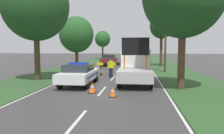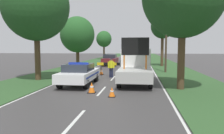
% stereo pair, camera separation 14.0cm
% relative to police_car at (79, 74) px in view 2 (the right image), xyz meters
% --- Properties ---
extents(ground_plane, '(160.00, 160.00, 0.00)m').
position_rel_police_car_xyz_m(ground_plane, '(1.86, 0.93, -0.75)').
color(ground_plane, '#3D3A3A').
extents(lane_markings, '(7.33, 66.29, 0.01)m').
position_rel_police_car_xyz_m(lane_markings, '(1.86, 13.93, -0.75)').
color(lane_markings, silver).
rests_on(lane_markings, ground).
extents(grass_verge_left, '(4.33, 120.00, 0.03)m').
position_rel_police_car_xyz_m(grass_verge_left, '(-4.02, 20.93, -0.74)').
color(grass_verge_left, '#2D5128').
rests_on(grass_verge_left, ground).
extents(grass_verge_right, '(4.33, 120.00, 0.03)m').
position_rel_police_car_xyz_m(grass_verge_right, '(7.74, 20.93, -0.74)').
color(grass_verge_right, '#2D5128').
rests_on(grass_verge_right, ground).
extents(police_car, '(1.90, 4.79, 1.52)m').
position_rel_police_car_xyz_m(police_car, '(0.00, 0.00, 0.00)').
color(police_car, white).
rests_on(police_car, ground).
extents(work_truck, '(2.15, 5.39, 3.13)m').
position_rel_police_car_xyz_m(work_truck, '(3.72, 1.42, 0.39)').
color(work_truck, white).
rests_on(work_truck, ground).
extents(road_barrier, '(3.48, 0.08, 1.17)m').
position_rel_police_car_xyz_m(road_barrier, '(1.98, 4.96, 0.23)').
color(road_barrier, black).
rests_on(road_barrier, ground).
extents(police_officer, '(0.57, 0.36, 1.59)m').
position_rel_police_car_xyz_m(police_officer, '(1.63, 3.94, 0.19)').
color(police_officer, '#191E38').
rests_on(police_officer, ground).
extents(pedestrian_civilian, '(0.63, 0.40, 1.75)m').
position_rel_police_car_xyz_m(pedestrian_civilian, '(2.62, 4.51, 0.27)').
color(pedestrian_civilian, '#191E38').
rests_on(pedestrian_civilian, ground).
extents(traffic_cone_near_police, '(0.43, 0.43, 0.60)m').
position_rel_police_car_xyz_m(traffic_cone_near_police, '(1.40, -2.48, -0.46)').
color(traffic_cone_near_police, black).
rests_on(traffic_cone_near_police, ground).
extents(traffic_cone_centre_front, '(0.45, 0.45, 0.62)m').
position_rel_police_car_xyz_m(traffic_cone_centre_front, '(4.20, 5.94, -0.45)').
color(traffic_cone_centre_front, black).
rests_on(traffic_cone_centre_front, ground).
extents(traffic_cone_near_truck, '(0.37, 0.37, 0.51)m').
position_rel_police_car_xyz_m(traffic_cone_near_truck, '(2.64, -3.32, -0.50)').
color(traffic_cone_near_truck, black).
rests_on(traffic_cone_near_truck, ground).
extents(traffic_cone_behind_barrier, '(0.39, 0.39, 0.54)m').
position_rel_police_car_xyz_m(traffic_cone_behind_barrier, '(-0.97, 3.25, -0.49)').
color(traffic_cone_behind_barrier, black).
rests_on(traffic_cone_behind_barrier, ground).
extents(traffic_cone_lane_edge, '(0.42, 0.42, 0.58)m').
position_rel_police_car_xyz_m(traffic_cone_lane_edge, '(0.49, 5.60, -0.47)').
color(traffic_cone_lane_edge, black).
rests_on(traffic_cone_lane_edge, ground).
extents(queued_car_hatch_blue, '(1.83, 4.14, 1.49)m').
position_rel_police_car_xyz_m(queued_car_hatch_blue, '(3.67, 9.59, 0.02)').
color(queued_car_hatch_blue, navy).
rests_on(queued_car_hatch_blue, ground).
extents(queued_car_wagon_maroon, '(1.90, 4.63, 1.58)m').
position_rel_police_car_xyz_m(queued_car_wagon_maroon, '(-0.15, 16.32, 0.05)').
color(queued_car_wagon_maroon, maroon).
rests_on(queued_car_wagon_maroon, ground).
extents(queued_car_van_white, '(1.71, 4.34, 1.57)m').
position_rel_police_car_xyz_m(queued_car_van_white, '(3.53, 22.77, 0.08)').
color(queued_car_van_white, silver).
rests_on(queued_car_van_white, ground).
extents(roadside_tree_near_left, '(3.39, 3.39, 6.21)m').
position_rel_police_car_xyz_m(roadside_tree_near_left, '(-3.94, 33.78, 3.64)').
color(roadside_tree_near_left, '#4C3823').
rests_on(roadside_tree_near_left, ground).
extents(roadside_tree_near_right, '(4.98, 4.98, 8.22)m').
position_rel_police_car_xyz_m(roadside_tree_near_right, '(-3.76, 1.70, 4.83)').
color(roadside_tree_near_right, '#4C3823').
rests_on(roadside_tree_near_right, ground).
extents(roadside_tree_mid_left, '(3.13, 3.13, 6.99)m').
position_rel_police_car_xyz_m(roadside_tree_mid_left, '(6.97, 15.92, 4.54)').
color(roadside_tree_mid_left, '#4C3823').
rests_on(roadside_tree_mid_left, ground).
extents(roadside_tree_far_left, '(4.31, 4.31, 6.40)m').
position_rel_police_car_xyz_m(roadside_tree_far_left, '(-3.83, 12.79, 3.37)').
color(roadside_tree_far_left, '#4C3823').
rests_on(roadside_tree_far_left, ground).
extents(utility_pole, '(1.20, 0.20, 7.66)m').
position_rel_police_car_xyz_m(utility_pole, '(6.58, 8.15, 3.19)').
color(utility_pole, '#473828').
rests_on(utility_pole, ground).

